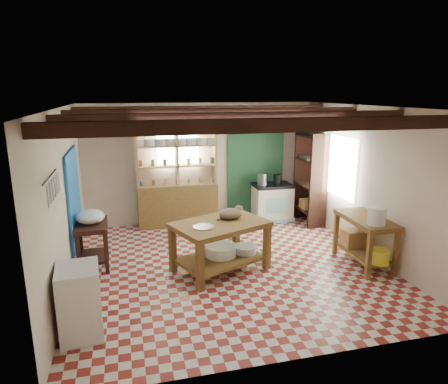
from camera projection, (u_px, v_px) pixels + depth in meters
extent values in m
cube|color=maroon|center=(230.00, 266.00, 6.68)|extent=(5.00, 5.00, 0.02)
cube|color=#4A4A4F|center=(231.00, 107.00, 6.04)|extent=(5.00, 5.00, 0.02)
cube|color=beige|center=(201.00, 164.00, 8.71)|extent=(5.00, 0.04, 2.60)
cube|color=beige|center=(295.00, 249.00, 4.01)|extent=(5.00, 0.04, 2.60)
cube|color=beige|center=(64.00, 201.00, 5.76)|extent=(0.04, 5.00, 2.60)
cube|color=beige|center=(369.00, 182.00, 6.95)|extent=(0.04, 5.00, 2.60)
cube|color=#371B13|center=(231.00, 115.00, 6.07)|extent=(5.00, 3.80, 0.15)
cube|color=#165EA9|center=(74.00, 198.00, 6.67)|extent=(0.04, 1.40, 1.60)
cube|color=#1B4528|center=(256.00, 164.00, 8.99)|extent=(1.30, 0.04, 2.30)
cube|color=silver|center=(178.00, 146.00, 8.47)|extent=(0.90, 0.02, 0.80)
cube|color=silver|center=(339.00, 166.00, 7.86)|extent=(0.02, 1.30, 1.20)
cube|color=black|center=(51.00, 187.00, 4.53)|extent=(0.06, 0.90, 0.28)
cube|color=black|center=(263.00, 123.00, 8.36)|extent=(0.86, 0.12, 0.36)
cube|color=tan|center=(177.00, 176.00, 8.45)|extent=(1.70, 0.34, 2.20)
cube|color=#371B13|center=(310.00, 178.00, 8.66)|extent=(0.40, 0.86, 2.00)
cube|color=brown|center=(220.00, 246.00, 6.43)|extent=(1.69, 1.42, 0.81)
cube|color=white|center=(272.00, 202.00, 8.96)|extent=(0.86, 0.58, 0.83)
cube|color=#371B13|center=(93.00, 245.00, 6.55)|extent=(0.54, 0.77, 0.76)
cube|color=silver|center=(80.00, 302.00, 4.69)|extent=(0.52, 0.61, 0.86)
cube|color=brown|center=(364.00, 241.00, 6.63)|extent=(0.61, 1.17, 0.83)
ellipsoid|color=#8C6E51|center=(231.00, 214.00, 6.49)|extent=(0.48, 0.45, 0.17)
cylinder|color=#94949B|center=(203.00, 227.00, 6.09)|extent=(0.42, 0.42, 0.02)
cylinder|color=silver|center=(221.00, 251.00, 6.53)|extent=(0.66, 0.66, 0.18)
cylinder|color=silver|center=(246.00, 249.00, 6.64)|extent=(0.47, 0.47, 0.13)
cylinder|color=#94949B|center=(262.00, 179.00, 8.77)|extent=(0.22, 0.22, 0.25)
cylinder|color=black|center=(277.00, 179.00, 8.86)|extent=(0.17, 0.17, 0.21)
ellipsoid|color=silver|center=(90.00, 216.00, 6.43)|extent=(0.47, 0.47, 0.23)
cylinder|color=silver|center=(377.00, 216.00, 6.16)|extent=(0.29, 0.29, 0.28)
cube|color=#AF7846|center=(354.00, 238.00, 6.93)|extent=(0.41, 0.33, 0.28)
cylinder|color=yellow|center=(380.00, 256.00, 6.23)|extent=(0.31, 0.31, 0.22)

